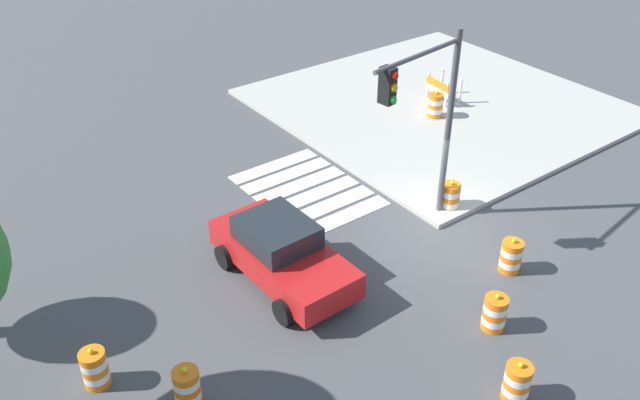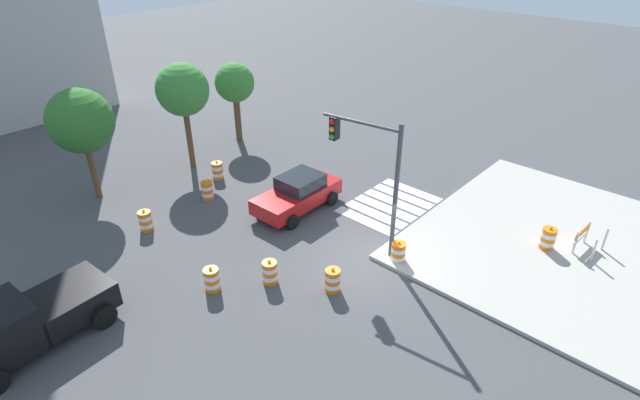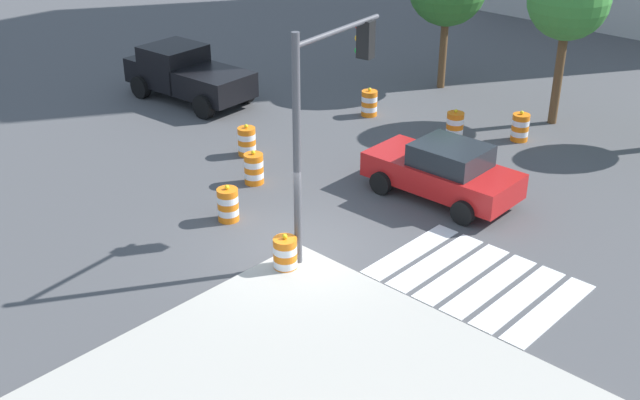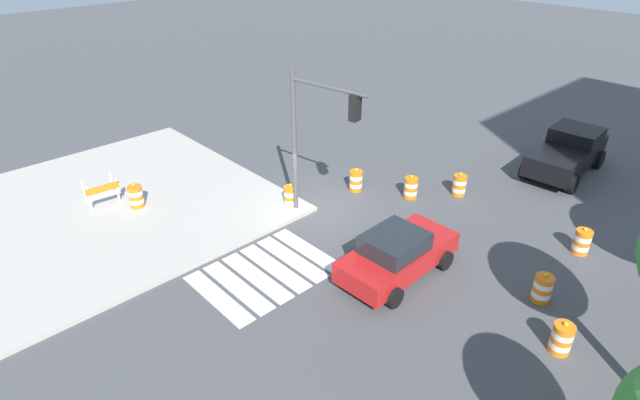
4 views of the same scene
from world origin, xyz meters
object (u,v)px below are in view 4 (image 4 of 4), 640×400
Objects in this scene: traffic_barrel_opposite_curb at (291,197)px; construction_barricade at (102,191)px; traffic_barrel_crosswalk_end at (356,180)px; traffic_barrel_lane_center at (459,185)px; traffic_barrel_median_far at (582,242)px; traffic_barrel_on_sidewalk at (136,196)px; traffic_barrel_far_curb at (562,338)px; traffic_barrel_near_corner at (542,288)px; traffic_barrel_median_near at (411,188)px; pickup_truck at (569,151)px; sports_car at (397,254)px; traffic_light_pole at (318,125)px.

construction_barricade reaches higher than traffic_barrel_opposite_curb.
traffic_barrel_crosswalk_end is 4.36m from traffic_barrel_lane_center.
traffic_barrel_crosswalk_end is 8.90m from traffic_barrel_median_far.
traffic_barrel_lane_center is 7.12m from traffic_barrel_opposite_curb.
traffic_barrel_median_far is 16.72m from traffic_barrel_on_sidewalk.
traffic_barrel_crosswalk_end and traffic_barrel_far_curb have the same top height.
traffic_barrel_near_corner is 1.00× the size of traffic_barrel_on_sidewalk.
traffic_barrel_far_curb is 0.79× the size of construction_barricade.
traffic_barrel_far_curb is 17.13m from construction_barricade.
traffic_barrel_median_near is 11.17m from traffic_barrel_on_sidewalk.
pickup_truck is 6.99m from traffic_barrel_median_far.
traffic_barrel_lane_center is at bearing 141.02° from construction_barricade.
traffic_barrel_opposite_curb is (-0.36, -5.78, -0.36)m from sports_car.
traffic_barrel_on_sidewalk is (9.99, -13.41, 0.15)m from traffic_barrel_median_far.
traffic_barrel_median_far is 0.79× the size of construction_barricade.
traffic_barrel_median_near is at bearing 140.61° from construction_barricade.
traffic_barrel_far_curb is 10.97m from traffic_barrel_opposite_curb.
traffic_barrel_near_corner is 6.83m from traffic_barrel_lane_center.
traffic_barrel_far_curb is at bearing 90.81° from traffic_light_pole.
traffic_barrel_far_curb is 1.00× the size of traffic_barrel_lane_center.
pickup_truck is at bearing 178.43° from sports_car.
pickup_truck is 12.24m from traffic_barrel_far_curb.
traffic_barrel_median_far is at bearing 105.37° from traffic_barrel_crosswalk_end.
traffic_light_pole reaches higher than traffic_barrel_crosswalk_end.
traffic_barrel_lane_center is at bearing -95.62° from traffic_barrel_median_far.
traffic_barrel_opposite_curb is 0.19× the size of traffic_light_pole.
traffic_barrel_on_sidewalk is (10.51, -8.09, 0.15)m from traffic_barrel_lane_center.
sports_car is 10.70m from traffic_barrel_on_sidewalk.
traffic_barrel_crosswalk_end is at bearing -166.24° from traffic_light_pole.
traffic_barrel_lane_center is (-6.20, -1.70, -0.36)m from sports_car.
traffic_barrel_near_corner is 1.00× the size of traffic_barrel_lane_center.
construction_barricade is at bearing -63.32° from traffic_barrel_near_corner.
traffic_barrel_lane_center is (-1.69, 1.25, 0.00)m from traffic_barrel_median_near.
sports_car is 5.24m from traffic_barrel_far_curb.
traffic_barrel_opposite_curb is 0.79× the size of construction_barricade.
traffic_barrel_median_far is at bearing 119.53° from traffic_barrel_opposite_curb.
traffic_barrel_opposite_curb is at bearing -78.97° from traffic_barrel_near_corner.
construction_barricade is (5.79, -16.12, 0.27)m from traffic_barrel_far_curb.
pickup_truck is 12.99m from traffic_barrel_opposite_curb.
construction_barricade is at bearing -34.97° from traffic_barrel_crosswalk_end.
traffic_barrel_median_near is 12.56m from construction_barricade.
traffic_barrel_crosswalk_end is 9.03m from traffic_barrel_on_sidewalk.
pickup_truck is 8.02m from traffic_barrel_median_near.
traffic_barrel_on_sidewalk is at bearing -53.32° from traffic_barrel_median_far.
construction_barricade is (8.51, -5.95, 0.27)m from traffic_barrel_crosswalk_end.
traffic_barrel_crosswalk_end is at bearing -74.63° from traffic_barrel_median_far.
sports_car reaches higher than construction_barricade.
traffic_light_pole is at bearing 13.76° from traffic_barrel_crosswalk_end.
traffic_barrel_median_near is 1.00× the size of traffic_barrel_far_curb.
sports_car is 5.41m from traffic_barrel_median_near.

